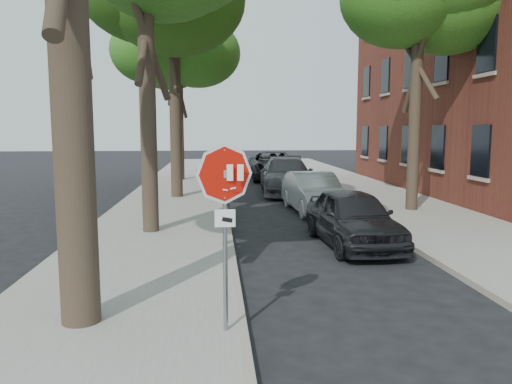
{
  "coord_description": "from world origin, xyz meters",
  "views": [
    {
      "loc": [
        -0.83,
        -6.69,
        2.93
      ],
      "look_at": [
        -0.26,
        0.14,
        2.05
      ],
      "focal_mm": 35.0,
      "sensor_mm": 36.0,
      "label": 1
    }
  ],
  "objects_px": {
    "tree_far": "(178,48)",
    "car_c": "(286,176)",
    "stop_sign": "(225,201)",
    "car_d": "(274,166)",
    "car_a": "(353,218)",
    "tree_mid_b": "(173,0)",
    "car_b": "(313,192)"
  },
  "relations": [
    {
      "from": "car_b",
      "to": "tree_mid_b",
      "type": "bearing_deg",
      "value": 139.44
    },
    {
      "from": "car_b",
      "to": "tree_far",
      "type": "bearing_deg",
      "value": 112.6
    },
    {
      "from": "car_a",
      "to": "car_b",
      "type": "xyz_separation_m",
      "value": [
        0.0,
        5.02,
        -0.01
      ]
    },
    {
      "from": "stop_sign",
      "to": "car_c",
      "type": "distance_m",
      "value": 15.93
    },
    {
      "from": "car_a",
      "to": "car_c",
      "type": "xyz_separation_m",
      "value": [
        -0.21,
        10.22,
        0.1
      ]
    },
    {
      "from": "car_d",
      "to": "car_a",
      "type": "bearing_deg",
      "value": -90.1
    },
    {
      "from": "tree_far",
      "to": "car_a",
      "type": "xyz_separation_m",
      "value": [
        5.32,
        -15.77,
        -6.5
      ]
    },
    {
      "from": "stop_sign",
      "to": "car_a",
      "type": "xyz_separation_m",
      "value": [
        3.3,
        5.37,
        -1.24
      ]
    },
    {
      "from": "car_a",
      "to": "car_b",
      "type": "distance_m",
      "value": 5.02
    },
    {
      "from": "tree_mid_b",
      "to": "car_d",
      "type": "bearing_deg",
      "value": 56.35
    },
    {
      "from": "tree_mid_b",
      "to": "car_a",
      "type": "xyz_separation_m",
      "value": [
        5.02,
        -8.78,
        -7.29
      ]
    },
    {
      "from": "stop_sign",
      "to": "car_d",
      "type": "distance_m",
      "value": 21.89
    },
    {
      "from": "car_b",
      "to": "stop_sign",
      "type": "bearing_deg",
      "value": -111.36
    },
    {
      "from": "tree_far",
      "to": "car_c",
      "type": "distance_m",
      "value": 9.9
    },
    {
      "from": "stop_sign",
      "to": "tree_mid_b",
      "type": "relative_size",
      "value": 0.25
    },
    {
      "from": "tree_far",
      "to": "tree_mid_b",
      "type": "bearing_deg",
      "value": -87.56
    },
    {
      "from": "car_c",
      "to": "car_d",
      "type": "relative_size",
      "value": 0.95
    },
    {
      "from": "car_c",
      "to": "car_d",
      "type": "xyz_separation_m",
      "value": [
        0.16,
        6.03,
        0.0
      ]
    },
    {
      "from": "tree_far",
      "to": "car_b",
      "type": "distance_m",
      "value": 13.65
    },
    {
      "from": "stop_sign",
      "to": "tree_mid_b",
      "type": "bearing_deg",
      "value": 96.95
    },
    {
      "from": "car_d",
      "to": "tree_mid_b",
      "type": "bearing_deg",
      "value": -123.94
    },
    {
      "from": "tree_mid_b",
      "to": "car_a",
      "type": "distance_m",
      "value": 12.47
    },
    {
      "from": "tree_far",
      "to": "car_a",
      "type": "height_order",
      "value": "tree_far"
    },
    {
      "from": "car_b",
      "to": "car_c",
      "type": "bearing_deg",
      "value": 88.61
    },
    {
      "from": "tree_mid_b",
      "to": "car_b",
      "type": "xyz_separation_m",
      "value": [
        5.02,
        -3.76,
        -7.3
      ]
    },
    {
      "from": "car_a",
      "to": "stop_sign",
      "type": "bearing_deg",
      "value": -124.66
    },
    {
      "from": "tree_mid_b",
      "to": "car_b",
      "type": "distance_m",
      "value": 9.63
    },
    {
      "from": "tree_mid_b",
      "to": "tree_far",
      "type": "distance_m",
      "value": 7.04
    },
    {
      "from": "tree_far",
      "to": "car_d",
      "type": "xyz_separation_m",
      "value": [
        5.27,
        0.48,
        -6.4
      ]
    },
    {
      "from": "stop_sign",
      "to": "car_a",
      "type": "bearing_deg",
      "value": 58.41
    },
    {
      "from": "car_c",
      "to": "stop_sign",
      "type": "bearing_deg",
      "value": -97.89
    },
    {
      "from": "tree_far",
      "to": "car_b",
      "type": "xyz_separation_m",
      "value": [
        5.32,
        -10.75,
        -6.51
      ]
    }
  ]
}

